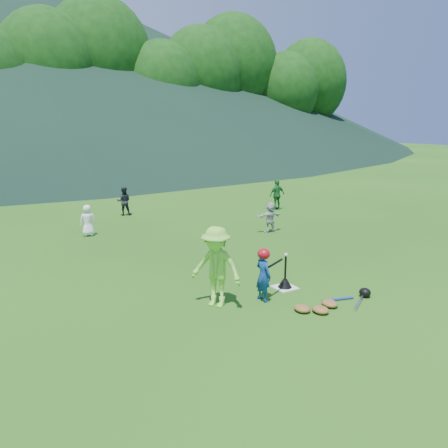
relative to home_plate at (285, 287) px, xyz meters
name	(u,v)px	position (x,y,z in m)	size (l,w,h in m)	color
ground	(285,288)	(0.00, 0.00, -0.01)	(120.00, 120.00, 0.00)	#204E12
home_plate	(285,287)	(0.00, 0.00, 0.00)	(0.45, 0.45, 0.02)	silver
baseball	(286,255)	(0.00, 0.00, 0.73)	(0.08, 0.08, 0.08)	white
batter_child	(263,275)	(-0.80, -0.30, 0.51)	(0.38, 0.25, 1.04)	navy
adult_coach	(216,267)	(-1.71, -0.04, 0.77)	(1.01, 0.58, 1.56)	#80DA40
fielder_a	(88,220)	(-2.43, 6.61, 0.48)	(0.48, 0.31, 0.98)	white
fielder_b	(124,201)	(-0.46, 9.04, 0.53)	(0.52, 0.41, 1.08)	black
fielder_c	(277,195)	(5.15, 6.89, 0.60)	(0.71, 0.30, 1.22)	#216F31
fielder_d	(270,217)	(2.68, 4.07, 0.48)	(0.91, 0.29, 0.98)	#BBBBBB
batting_tee	(285,282)	(0.00, 0.00, 0.12)	(0.30, 0.30, 0.68)	black
batter_gear	(265,255)	(-0.77, -0.29, 0.93)	(0.71, 0.31, 0.40)	#AC0B16
equipment_pile	(330,304)	(0.12, -1.22, 0.06)	(1.80, 0.69, 0.19)	olive
outfield_fence	(47,160)	(0.00, 28.00, 0.69)	(70.07, 0.08, 1.33)	gray
tree_line	(28,63)	(0.20, 33.83, 8.20)	(70.04, 11.40, 14.82)	#382314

